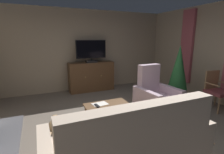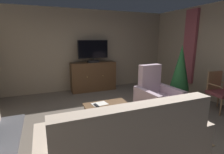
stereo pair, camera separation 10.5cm
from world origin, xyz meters
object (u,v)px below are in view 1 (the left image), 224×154
tv_cabinet (91,77)px  television (91,51)px  coffee_table (107,107)px  armchair_near_window (156,99)px  side_chair_beside_plant (216,89)px  folded_newspaper (100,104)px  cat (54,124)px  tv_remote (97,106)px  sofa_floral (130,148)px  potted_plant_leafy_by_curtain (178,71)px

tv_cabinet → television: bearing=-90.0°
tv_cabinet → coffee_table: size_ratio=1.69×
armchair_near_window → side_chair_beside_plant: armchair_near_window is taller
tv_cabinet → folded_newspaper: size_ratio=4.99×
tv_cabinet → television: (-0.00, -0.05, 0.89)m
cat → armchair_near_window: bearing=-4.4°
tv_remote → cat: (-0.79, 0.32, -0.37)m
coffee_table → side_chair_beside_plant: side_chair_beside_plant is taller
armchair_near_window → tv_remote: bearing=-174.6°
coffee_table → sofa_floral: size_ratio=0.40×
cat → coffee_table: bearing=-17.5°
tv_cabinet → side_chair_beside_plant: (2.38, -2.79, 0.05)m
armchair_near_window → cat: armchair_near_window is taller
television → coffee_table: (-0.45, -2.44, -0.96)m
folded_newspaper → armchair_near_window: 1.45m
side_chair_beside_plant → cat: bearing=171.0°
television → folded_newspaper: 2.60m
tv_remote → side_chair_beside_plant: (3.04, -0.28, 0.04)m
sofa_floral → armchair_near_window: 2.06m
folded_newspaper → armchair_near_window: (1.45, 0.07, -0.13)m
sofa_floral → side_chair_beside_plant: 3.17m
side_chair_beside_plant → tv_cabinet: bearing=130.4°
tv_cabinet → cat: 2.64m
side_chair_beside_plant → potted_plant_leafy_by_curtain: 1.01m
side_chair_beside_plant → coffee_table: bearing=174.1°
tv_cabinet → television: size_ratio=1.50×
coffee_table → side_chair_beside_plant: (2.83, -0.29, 0.11)m
tv_remote → cat: 0.93m
side_chair_beside_plant → potted_plant_leafy_by_curtain: bearing=121.9°
folded_newspaper → side_chair_beside_plant: size_ratio=0.31×
sofa_floral → potted_plant_leafy_by_curtain: bearing=35.0°
television → sofa_floral: television is taller
side_chair_beside_plant → tv_remote: bearing=174.7°
television → potted_plant_leafy_by_curtain: bearing=-45.9°
tv_cabinet → tv_remote: tv_cabinet is taller
television → side_chair_beside_plant: bearing=-49.0°
armchair_near_window → side_chair_beside_plant: size_ratio=1.18×
tv_remote → folded_newspaper: 0.12m
tv_cabinet → sofa_floral: (-0.64, -3.76, -0.12)m
side_chair_beside_plant → television: bearing=131.0°
tv_cabinet → side_chair_beside_plant: tv_cabinet is taller
folded_newspaper → potted_plant_leafy_by_curtain: (2.46, 0.44, 0.40)m
tv_remote → folded_newspaper: (0.09, 0.07, -0.01)m
armchair_near_window → potted_plant_leafy_by_curtain: (1.01, 0.37, 0.53)m
television → tv_cabinet: bearing=90.0°
folded_newspaper → armchair_near_window: bearing=-4.2°
coffee_table → side_chair_beside_plant: size_ratio=0.92×
potted_plant_leafy_by_curtain → cat: bearing=-176.7°
side_chair_beside_plant → potted_plant_leafy_by_curtain: size_ratio=0.60×
coffee_table → cat: 1.09m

